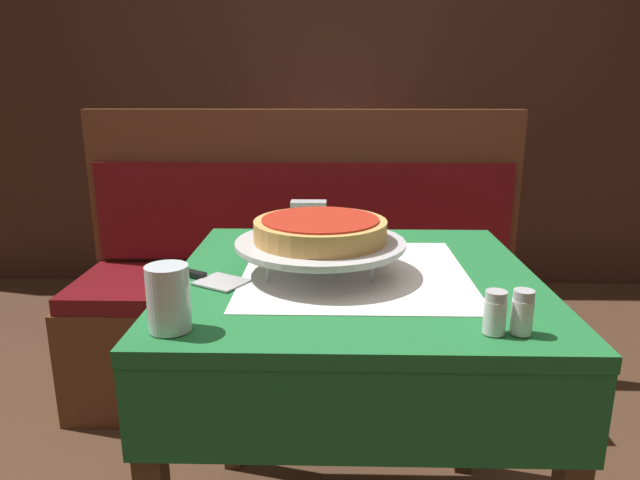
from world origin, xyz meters
TOP-DOWN VIEW (x-y plane):
  - dining_table_front at (0.00, 0.00)m, footprint 0.80×0.80m
  - dining_table_rear at (-0.04, 1.68)m, footprint 0.79×0.79m
  - booth_bench at (-0.17, 0.83)m, footprint 1.70×0.51m
  - back_wall_panel at (0.00, 2.17)m, footprint 6.00×0.04m
  - pizza_pan_stand at (-0.08, -0.01)m, footprint 0.37×0.37m
  - deep_dish_pizza at (-0.08, -0.01)m, footprint 0.29×0.29m
  - pizza_server at (-0.34, -0.05)m, footprint 0.24×0.17m
  - water_glass_near at (-0.33, -0.32)m, footprint 0.07×0.07m
  - salt_shaker at (0.22, -0.32)m, footprint 0.04×0.04m
  - pepper_shaker at (0.27, -0.32)m, footprint 0.04×0.04m
  - napkin_holder at (-0.12, 0.35)m, footprint 0.10×0.05m
  - condiment_caddy at (0.06, 1.68)m, footprint 0.15×0.15m

SIDE VIEW (x-z plane):
  - booth_bench at x=-0.17m, z-range -0.22..0.87m
  - dining_table_front at x=0.00m, z-range 0.27..1.05m
  - dining_table_rear at x=-0.04m, z-range 0.29..1.07m
  - pizza_server at x=-0.34m, z-range 0.78..0.79m
  - condiment_caddy at x=0.06m, z-range 0.73..0.88m
  - salt_shaker at x=0.22m, z-range 0.78..0.85m
  - pepper_shaker at x=0.27m, z-range 0.78..0.86m
  - napkin_holder at x=-0.12m, z-range 0.78..0.87m
  - water_glass_near at x=-0.33m, z-range 0.78..0.89m
  - pizza_pan_stand at x=-0.08m, z-range 0.81..0.88m
  - deep_dish_pizza at x=-0.08m, z-range 0.85..0.90m
  - back_wall_panel at x=0.00m, z-range 0.00..2.40m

